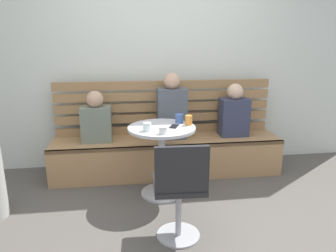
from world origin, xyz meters
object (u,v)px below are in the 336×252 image
at_px(booth_bench, 167,156).
at_px(cup_ceramic_white, 163,130).
at_px(cafe_table, 162,148).
at_px(person_adult, 172,109).
at_px(phone_on_table, 174,126).
at_px(person_child_middle, 96,120).
at_px(cup_glass_short, 147,127).
at_px(cup_mug_blue, 179,118).
at_px(person_child_left, 234,113).
at_px(white_chair, 180,189).
at_px(cup_tumbler_orange, 189,120).

bearing_deg(booth_bench, cup_ceramic_white, -100.23).
bearing_deg(booth_bench, cafe_table, -103.40).
xyz_separation_m(person_adult, phone_on_table, (-0.06, -0.58, -0.05)).
height_order(booth_bench, cafe_table, cafe_table).
distance_m(person_child_middle, cup_glass_short, 0.87).
relative_size(cup_glass_short, cup_mug_blue, 0.84).
bearing_deg(person_adult, cup_ceramic_white, -103.84).
distance_m(cup_ceramic_white, cup_mug_blue, 0.43).
distance_m(cup_glass_short, phone_on_table, 0.30).
bearing_deg(person_adult, person_child_left, -0.07).
distance_m(person_child_middle, cup_mug_blue, 0.99).
xyz_separation_m(white_chair, cup_tumbler_orange, (0.23, 0.85, 0.33)).
xyz_separation_m(person_child_middle, cup_tumbler_orange, (0.97, -0.52, 0.09)).
distance_m(cup_mug_blue, phone_on_table, 0.17).
xyz_separation_m(person_adult, person_child_middle, (-0.88, -0.01, -0.09)).
height_order(cup_ceramic_white, phone_on_table, cup_ceramic_white).
relative_size(person_child_left, phone_on_table, 4.57).
relative_size(person_adult, person_child_left, 1.21).
distance_m(booth_bench, phone_on_table, 0.75).
height_order(white_chair, cup_ceramic_white, white_chair).
bearing_deg(cup_ceramic_white, person_child_left, 39.81).
height_order(cafe_table, cup_tumbler_orange, cup_tumbler_orange).
relative_size(person_adult, cup_mug_blue, 8.17).
bearing_deg(cup_mug_blue, cup_tumbler_orange, -51.00).
xyz_separation_m(booth_bench, cup_glass_short, (-0.28, -0.65, 0.56)).
distance_m(white_chair, cup_glass_short, 0.78).
relative_size(person_child_left, cup_tumbler_orange, 6.39).
distance_m(person_adult, cup_ceramic_white, 0.83).
bearing_deg(cup_glass_short, cup_mug_blue, 35.88).
bearing_deg(cup_mug_blue, white_chair, -99.30).
relative_size(person_child_middle, cup_tumbler_orange, 5.88).
relative_size(cup_ceramic_white, phone_on_table, 0.57).
bearing_deg(cup_ceramic_white, cafe_table, 86.90).
bearing_deg(cafe_table, cup_tumbler_orange, 7.10).
height_order(cafe_table, cup_glass_short, cup_glass_short).
bearing_deg(cup_glass_short, person_adult, 63.76).
distance_m(person_child_left, cup_tumbler_orange, 0.85).
bearing_deg(cafe_table, person_child_left, 30.65).
relative_size(white_chair, person_adult, 1.09).
xyz_separation_m(cafe_table, person_child_left, (0.95, 0.56, 0.20)).
bearing_deg(person_child_middle, cup_glass_short, -51.65).
bearing_deg(person_adult, cup_mug_blue, -87.71).
height_order(booth_bench, cup_mug_blue, cup_mug_blue).
relative_size(cup_mug_blue, phone_on_table, 0.68).
height_order(white_chair, person_child_left, person_child_left).
xyz_separation_m(cafe_table, person_child_middle, (-0.69, 0.56, 0.18)).
bearing_deg(cup_glass_short, white_chair, -73.75).
distance_m(cafe_table, cup_glass_short, 0.33).
bearing_deg(cafe_table, white_chair, -86.69).
bearing_deg(cup_ceramic_white, booth_bench, 79.77).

